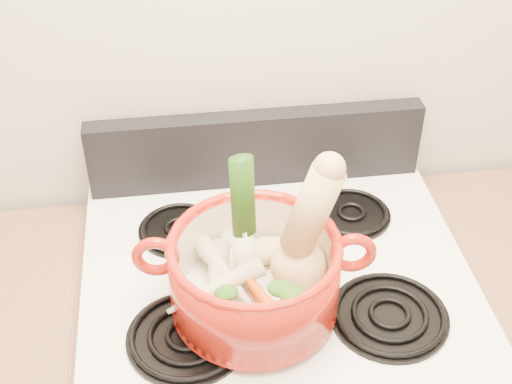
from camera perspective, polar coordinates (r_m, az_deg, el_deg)
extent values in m
cube|color=beige|center=(1.54, -0.24, 12.56)|extent=(3.50, 0.02, 2.60)
cube|color=white|center=(1.47, 1.62, -6.53)|extent=(0.78, 0.67, 0.03)
cube|color=black|center=(1.63, 0.02, 3.51)|extent=(0.76, 0.05, 0.18)
cylinder|color=black|center=(1.33, -5.53, -11.38)|extent=(0.22, 0.22, 0.02)
cylinder|color=black|center=(1.38, 10.64, -9.61)|extent=(0.22, 0.22, 0.02)
cylinder|color=black|center=(1.54, -6.20, -2.90)|extent=(0.17, 0.17, 0.02)
cylinder|color=black|center=(1.58, 7.63, -1.67)|extent=(0.17, 0.17, 0.02)
cylinder|color=#AD1B0E|center=(1.31, -0.12, -6.70)|extent=(0.34, 0.34, 0.15)
torus|color=#AD1B0E|center=(1.28, -8.04, -5.14)|extent=(0.09, 0.03, 0.09)
torus|color=#AD1B0E|center=(1.28, 7.75, -4.84)|extent=(0.09, 0.03, 0.09)
cylinder|color=white|center=(1.26, -1.01, -2.47)|extent=(0.06, 0.08, 0.29)
ellipsoid|color=tan|center=(1.39, 0.76, -4.73)|extent=(0.10, 0.08, 0.05)
cone|color=beige|center=(1.35, -1.68, -6.32)|extent=(0.05, 0.20, 0.05)
cone|color=beige|center=(1.31, -3.37, -7.58)|extent=(0.09, 0.21, 0.06)
cone|color=beige|center=(1.33, -2.50, -6.35)|extent=(0.13, 0.20, 0.06)
cone|color=beige|center=(1.30, -3.32, -7.58)|extent=(0.19, 0.11, 0.06)
cone|color=#D2450A|center=(1.30, 0.18, -8.39)|extent=(0.08, 0.17, 0.05)
cone|color=#DD4B0B|center=(1.29, -2.68, -8.85)|extent=(0.03, 0.14, 0.04)
cone|color=red|center=(1.28, 0.53, -8.55)|extent=(0.11, 0.18, 0.05)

